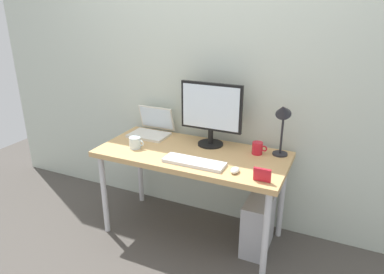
# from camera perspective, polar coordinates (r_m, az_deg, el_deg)

# --- Properties ---
(ground_plane) EXTENTS (6.00, 6.00, 0.00)m
(ground_plane) POSITION_cam_1_polar(r_m,az_deg,el_deg) (2.98, -0.00, -15.28)
(ground_plane) COLOR #4C4742
(back_wall) EXTENTS (4.40, 0.04, 2.60)m
(back_wall) POSITION_cam_1_polar(r_m,az_deg,el_deg) (2.80, 3.35, 11.37)
(back_wall) COLOR silver
(back_wall) RESTS_ON ground_plane
(desk) EXTENTS (1.42, 0.65, 0.72)m
(desk) POSITION_cam_1_polar(r_m,az_deg,el_deg) (2.65, -0.00, -3.75)
(desk) COLOR tan
(desk) RESTS_ON ground_plane
(monitor) EXTENTS (0.49, 0.20, 0.49)m
(monitor) POSITION_cam_1_polar(r_m,az_deg,el_deg) (2.67, 3.11, 4.26)
(monitor) COLOR black
(monitor) RESTS_ON desk
(laptop) EXTENTS (0.32, 0.28, 0.23)m
(laptop) POSITION_cam_1_polar(r_m,az_deg,el_deg) (2.98, -6.52, 1.52)
(laptop) COLOR silver
(laptop) RESTS_ON desk
(desk_lamp) EXTENTS (0.11, 0.16, 0.42)m
(desk_lamp) POSITION_cam_1_polar(r_m,az_deg,el_deg) (2.53, 14.54, 2.99)
(desk_lamp) COLOR #232328
(desk_lamp) RESTS_ON desk
(keyboard) EXTENTS (0.44, 0.14, 0.02)m
(keyboard) POSITION_cam_1_polar(r_m,az_deg,el_deg) (2.43, 0.34, -4.13)
(keyboard) COLOR silver
(keyboard) RESTS_ON desk
(mouse) EXTENTS (0.06, 0.09, 0.03)m
(mouse) POSITION_cam_1_polar(r_m,az_deg,el_deg) (2.32, 7.03, -5.38)
(mouse) COLOR silver
(mouse) RESTS_ON desk
(coffee_mug) EXTENTS (0.11, 0.08, 0.09)m
(coffee_mug) POSITION_cam_1_polar(r_m,az_deg,el_deg) (2.62, 10.63, -1.79)
(coffee_mug) COLOR red
(coffee_mug) RESTS_ON desk
(glass_cup) EXTENTS (0.12, 0.09, 0.09)m
(glass_cup) POSITION_cam_1_polar(r_m,az_deg,el_deg) (2.71, -9.25, -0.92)
(glass_cup) COLOR silver
(glass_cup) RESTS_ON desk
(photo_frame) EXTENTS (0.11, 0.03, 0.09)m
(photo_frame) POSITION_cam_1_polar(r_m,az_deg,el_deg) (2.22, 11.36, -6.06)
(photo_frame) COLOR red
(photo_frame) RESTS_ON desk
(computer_tower) EXTENTS (0.18, 0.36, 0.42)m
(computer_tower) POSITION_cam_1_polar(r_m,az_deg,el_deg) (2.76, 10.70, -13.78)
(computer_tower) COLOR #B2B2B7
(computer_tower) RESTS_ON ground_plane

